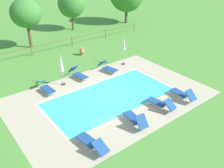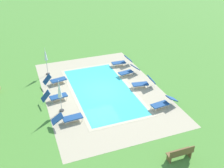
{
  "view_description": "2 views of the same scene",
  "coord_description": "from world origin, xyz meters",
  "px_view_note": "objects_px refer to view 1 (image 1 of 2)",
  "views": [
    {
      "loc": [
        -8.74,
        -11.42,
        8.95
      ],
      "look_at": [
        0.59,
        0.5,
        0.6
      ],
      "focal_mm": 38.81,
      "sensor_mm": 36.0,
      "label": 1
    },
    {
      "loc": [
        -17.19,
        5.57,
        10.7
      ],
      "look_at": [
        -1.05,
        -0.47,
        1.03
      ],
      "focal_mm": 42.11,
      "sensor_mm": 36.0,
      "label": 2
    }
  ],
  "objects_px": {
    "patio_umbrella_closed_row_mid_west": "(124,46)",
    "sun_lounger_north_end": "(160,103)",
    "sun_lounger_north_far": "(78,74)",
    "sun_lounger_south_mid": "(91,142)",
    "patio_umbrella_closed_row_west": "(61,65)",
    "sun_lounger_south_near_corner": "(182,94)",
    "terracotta_urn_near_fence": "(82,51)",
    "tree_far_west": "(71,4)",
    "sun_lounger_north_near_steps": "(108,67)",
    "sun_lounger_south_far": "(46,87)",
    "sun_lounger_north_mid": "(135,119)",
    "tree_centre": "(26,13)"
  },
  "relations": [
    {
      "from": "sun_lounger_south_far",
      "to": "terracotta_urn_near_fence",
      "type": "height_order",
      "value": "sun_lounger_south_far"
    },
    {
      "from": "patio_umbrella_closed_row_mid_west",
      "to": "sun_lounger_north_mid",
      "type": "bearing_deg",
      "value": -126.04
    },
    {
      "from": "sun_lounger_north_end",
      "to": "sun_lounger_south_near_corner",
      "type": "relative_size",
      "value": 1.04
    },
    {
      "from": "tree_centre",
      "to": "sun_lounger_south_near_corner",
      "type": "bearing_deg",
      "value": -75.2
    },
    {
      "from": "sun_lounger_north_end",
      "to": "patio_umbrella_closed_row_west",
      "type": "relative_size",
      "value": 0.83
    },
    {
      "from": "sun_lounger_north_end",
      "to": "sun_lounger_south_far",
      "type": "distance_m",
      "value": 8.13
    },
    {
      "from": "sun_lounger_south_near_corner",
      "to": "patio_umbrella_closed_row_mid_west",
      "type": "relative_size",
      "value": 0.79
    },
    {
      "from": "sun_lounger_north_mid",
      "to": "tree_centre",
      "type": "distance_m",
      "value": 16.55
    },
    {
      "from": "sun_lounger_south_near_corner",
      "to": "sun_lounger_north_end",
      "type": "bearing_deg",
      "value": 175.24
    },
    {
      "from": "sun_lounger_north_far",
      "to": "tree_far_west",
      "type": "bearing_deg",
      "value": 61.65
    },
    {
      "from": "tree_centre",
      "to": "sun_lounger_south_mid",
      "type": "bearing_deg",
      "value": -101.49
    },
    {
      "from": "sun_lounger_south_mid",
      "to": "tree_centre",
      "type": "bearing_deg",
      "value": 78.51
    },
    {
      "from": "sun_lounger_south_near_corner",
      "to": "patio_umbrella_closed_row_west",
      "type": "relative_size",
      "value": 0.8
    },
    {
      "from": "sun_lounger_north_far",
      "to": "patio_umbrella_closed_row_mid_west",
      "type": "xyz_separation_m",
      "value": [
        4.6,
        -0.15,
        1.33
      ]
    },
    {
      "from": "sun_lounger_north_near_steps",
      "to": "sun_lounger_south_near_corner",
      "type": "xyz_separation_m",
      "value": [
        1.46,
        -6.53,
        -0.0
      ]
    },
    {
      "from": "sun_lounger_south_mid",
      "to": "patio_umbrella_closed_row_west",
      "type": "height_order",
      "value": "patio_umbrella_closed_row_west"
    },
    {
      "from": "sun_lounger_north_near_steps",
      "to": "sun_lounger_south_far",
      "type": "bearing_deg",
      "value": 178.86
    },
    {
      "from": "sun_lounger_north_far",
      "to": "tree_centre",
      "type": "bearing_deg",
      "value": 91.45
    },
    {
      "from": "sun_lounger_south_far",
      "to": "sun_lounger_south_mid",
      "type": "bearing_deg",
      "value": -95.08
    },
    {
      "from": "sun_lounger_south_mid",
      "to": "terracotta_urn_near_fence",
      "type": "xyz_separation_m",
      "value": [
        6.39,
        11.17,
        0.03
      ]
    },
    {
      "from": "patio_umbrella_closed_row_mid_west",
      "to": "tree_far_west",
      "type": "xyz_separation_m",
      "value": [
        1.96,
        12.31,
        1.54
      ]
    },
    {
      "from": "sun_lounger_north_end",
      "to": "sun_lounger_south_near_corner",
      "type": "height_order",
      "value": "sun_lounger_south_near_corner"
    },
    {
      "from": "patio_umbrella_closed_row_mid_west",
      "to": "terracotta_urn_near_fence",
      "type": "relative_size",
      "value": 3.44
    },
    {
      "from": "sun_lounger_south_near_corner",
      "to": "terracotta_urn_near_fence",
      "type": "bearing_deg",
      "value": 96.18
    },
    {
      "from": "sun_lounger_north_far",
      "to": "sun_lounger_north_end",
      "type": "distance_m",
      "value": 7.12
    },
    {
      "from": "patio_umbrella_closed_row_mid_west",
      "to": "sun_lounger_south_mid",
      "type": "bearing_deg",
      "value": -139.39
    },
    {
      "from": "sun_lounger_north_mid",
      "to": "terracotta_urn_near_fence",
      "type": "distance_m",
      "value": 11.59
    },
    {
      "from": "terracotta_urn_near_fence",
      "to": "sun_lounger_north_far",
      "type": "bearing_deg",
      "value": -125.22
    },
    {
      "from": "sun_lounger_south_near_corner",
      "to": "tree_far_west",
      "type": "xyz_separation_m",
      "value": [
        2.52,
        19.17,
        2.88
      ]
    },
    {
      "from": "sun_lounger_north_mid",
      "to": "tree_far_west",
      "type": "bearing_deg",
      "value": 70.0
    },
    {
      "from": "patio_umbrella_closed_row_west",
      "to": "patio_umbrella_closed_row_mid_west",
      "type": "distance_m",
      "value": 6.06
    },
    {
      "from": "sun_lounger_north_mid",
      "to": "sun_lounger_south_near_corner",
      "type": "relative_size",
      "value": 0.99
    },
    {
      "from": "sun_lounger_north_end",
      "to": "sun_lounger_south_mid",
      "type": "bearing_deg",
      "value": -176.91
    },
    {
      "from": "sun_lounger_south_far",
      "to": "patio_umbrella_closed_row_west",
      "type": "bearing_deg",
      "value": 6.38
    },
    {
      "from": "sun_lounger_north_mid",
      "to": "sun_lounger_north_near_steps",
      "type": "bearing_deg",
      "value": 65.4
    },
    {
      "from": "sun_lounger_south_mid",
      "to": "sun_lounger_north_mid",
      "type": "bearing_deg",
      "value": 0.94
    },
    {
      "from": "patio_umbrella_closed_row_mid_west",
      "to": "sun_lounger_north_end",
      "type": "bearing_deg",
      "value": -111.39
    },
    {
      "from": "sun_lounger_north_near_steps",
      "to": "sun_lounger_south_far",
      "type": "height_order",
      "value": "sun_lounger_north_near_steps"
    },
    {
      "from": "sun_lounger_north_far",
      "to": "sun_lounger_north_mid",
      "type": "bearing_deg",
      "value": -93.58
    },
    {
      "from": "patio_umbrella_closed_row_west",
      "to": "terracotta_urn_near_fence",
      "type": "relative_size",
      "value": 3.42
    },
    {
      "from": "tree_centre",
      "to": "sun_lounger_north_mid",
      "type": "bearing_deg",
      "value": -90.75
    },
    {
      "from": "patio_umbrella_closed_row_mid_west",
      "to": "terracotta_urn_near_fence",
      "type": "xyz_separation_m",
      "value": [
        -1.76,
        4.18,
        -1.33
      ]
    },
    {
      "from": "patio_umbrella_closed_row_mid_west",
      "to": "tree_far_west",
      "type": "bearing_deg",
      "value": 80.96
    },
    {
      "from": "sun_lounger_north_end",
      "to": "terracotta_urn_near_fence",
      "type": "height_order",
      "value": "sun_lounger_north_end"
    },
    {
      "from": "sun_lounger_north_far",
      "to": "sun_lounger_north_near_steps",
      "type": "bearing_deg",
      "value": -10.44
    },
    {
      "from": "sun_lounger_south_mid",
      "to": "tree_far_west",
      "type": "height_order",
      "value": "tree_far_west"
    },
    {
      "from": "sun_lounger_north_near_steps",
      "to": "sun_lounger_south_near_corner",
      "type": "distance_m",
      "value": 6.69
    },
    {
      "from": "sun_lounger_south_near_corner",
      "to": "tree_centre",
      "type": "distance_m",
      "value": 17.02
    },
    {
      "from": "sun_lounger_north_far",
      "to": "patio_umbrella_closed_row_west",
      "type": "relative_size",
      "value": 0.8
    },
    {
      "from": "patio_umbrella_closed_row_west",
      "to": "sun_lounger_north_mid",
      "type": "bearing_deg",
      "value": -81.62
    }
  ]
}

